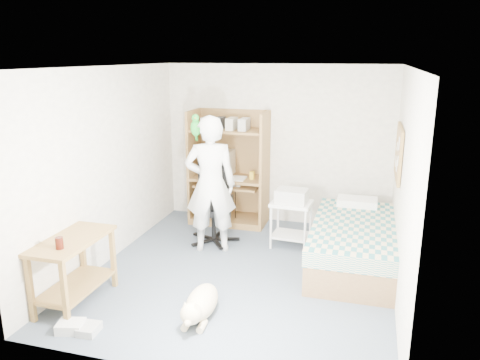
{
  "coord_description": "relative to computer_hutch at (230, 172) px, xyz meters",
  "views": [
    {
      "loc": [
        1.43,
        -5.15,
        2.63
      ],
      "look_at": [
        -0.18,
        0.52,
        1.05
      ],
      "focal_mm": 35.0,
      "sensor_mm": 36.0,
      "label": 1
    }
  ],
  "objects": [
    {
      "name": "person",
      "position": [
        0.09,
        -1.15,
        0.12
      ],
      "size": [
        0.79,
        0.63,
        1.88
      ],
      "primitive_type": "imported",
      "rotation": [
        0.0,
        0.0,
        3.44
      ],
      "color": "white",
      "rests_on": "floor"
    },
    {
      "name": "dog",
      "position": [
        0.56,
        -2.85,
        -0.67
      ],
      "size": [
        0.34,
        0.94,
        0.35
      ],
      "rotation": [
        0.0,
        0.0,
        0.06
      ],
      "color": "beige",
      "rests_on": "floor"
    },
    {
      "name": "bed",
      "position": [
        2.0,
        -1.12,
        -0.53
      ],
      "size": [
        1.02,
        2.02,
        0.66
      ],
      "color": "brown",
      "rests_on": "floor"
    },
    {
      "name": "ceiling",
      "position": [
        0.7,
        -1.74,
        1.68
      ],
      "size": [
        3.6,
        4.0,
        0.02
      ],
      "primitive_type": "cube",
      "color": "white",
      "rests_on": "wall_back"
    },
    {
      "name": "crt_monitor",
      "position": [
        -0.18,
        0.01,
        0.15
      ],
      "size": [
        0.43,
        0.45,
        0.39
      ],
      "rotation": [
        0.0,
        0.0,
        -0.04
      ],
      "color": "beige",
      "rests_on": "computer_hutch"
    },
    {
      "name": "office_chair",
      "position": [
        0.02,
        -0.84,
        -0.42
      ],
      "size": [
        0.64,
        0.65,
        1.13
      ],
      "rotation": [
        0.0,
        0.0,
        0.3
      ],
      "color": "black",
      "rests_on": "floor"
    },
    {
      "name": "corkboard",
      "position": [
        2.47,
        -0.84,
        0.63
      ],
      "size": [
        0.04,
        0.94,
        0.66
      ],
      "color": "olive",
      "rests_on": "wall_right"
    },
    {
      "name": "floor_box_a",
      "position": [
        -0.58,
        -3.44,
        -0.77
      ],
      "size": [
        0.29,
        0.25,
        0.1
      ],
      "primitive_type": "cube",
      "rotation": [
        0.0,
        0.0,
        0.24
      ],
      "color": "silver",
      "rests_on": "floor"
    },
    {
      "name": "drink_glass",
      "position": [
        -0.8,
        -3.2,
        -0.01
      ],
      "size": [
        0.08,
        0.08,
        0.12
      ],
      "primitive_type": "cylinder",
      "color": "#3B1109",
      "rests_on": "side_desk"
    },
    {
      "name": "computer_hutch",
      "position": [
        0.0,
        0.0,
        0.0
      ],
      "size": [
        1.2,
        0.63,
        1.8
      ],
      "color": "brown",
      "rests_on": "floor"
    },
    {
      "name": "wall_back",
      "position": [
        0.7,
        0.26,
        0.43
      ],
      "size": [
        3.6,
        0.02,
        2.5
      ],
      "primitive_type": "cube",
      "color": "beige",
      "rests_on": "floor"
    },
    {
      "name": "wall_right",
      "position": [
        2.5,
        -1.74,
        0.43
      ],
      "size": [
        0.02,
        4.0,
        2.5
      ],
      "primitive_type": "cube",
      "color": "beige",
      "rests_on": "floor"
    },
    {
      "name": "wall_left",
      "position": [
        -1.1,
        -1.74,
        0.43
      ],
      "size": [
        0.02,
        4.0,
        2.5
      ],
      "primitive_type": "cube",
      "color": "beige",
      "rests_on": "floor"
    },
    {
      "name": "floor",
      "position": [
        0.7,
        -1.74,
        -0.82
      ],
      "size": [
        4.0,
        4.0,
        0.0
      ],
      "primitive_type": "plane",
      "color": "#4D5A69",
      "rests_on": "ground"
    },
    {
      "name": "parrot",
      "position": [
        -0.11,
        -1.14,
        0.89
      ],
      "size": [
        0.14,
        0.24,
        0.38
      ],
      "rotation": [
        0.0,
        0.0,
        0.3
      ],
      "color": "#128013",
      "rests_on": "person"
    },
    {
      "name": "floor_box_b",
      "position": [
        -0.39,
        -3.41,
        -0.78
      ],
      "size": [
        0.19,
        0.23,
        0.08
      ],
      "primitive_type": "cube",
      "rotation": [
        0.0,
        0.0,
        0.07
      ],
      "color": "#B3B2AD",
      "rests_on": "floor"
    },
    {
      "name": "pencil_cup",
      "position": [
        0.39,
        -0.09,
        -0.0
      ],
      "size": [
        0.08,
        0.08,
        0.12
      ],
      "primitive_type": "cylinder",
      "color": "gold",
      "rests_on": "computer_hutch"
    },
    {
      "name": "printer",
      "position": [
        1.13,
        -0.74,
        -0.08
      ],
      "size": [
        0.44,
        0.35,
        0.18
      ],
      "primitive_type": "cube",
      "rotation": [
        0.0,
        0.0,
        -0.07
      ],
      "color": "#B3B3AE",
      "rests_on": "printer_cart"
    },
    {
      "name": "keyboard",
      "position": [
        -0.0,
        -0.16,
        -0.15
      ],
      "size": [
        0.47,
        0.21,
        0.03
      ],
      "primitive_type": "cube",
      "rotation": [
        0.0,
        0.0,
        0.11
      ],
      "color": "beige",
      "rests_on": "computer_hutch"
    },
    {
      "name": "side_desk",
      "position": [
        -0.85,
        -2.94,
        -0.33
      ],
      "size": [
        0.5,
        1.0,
        0.75
      ],
      "color": "olive",
      "rests_on": "floor"
    },
    {
      "name": "printer_cart",
      "position": [
        1.13,
        -0.74,
        -0.39
      ],
      "size": [
        0.57,
        0.47,
        0.66
      ],
      "rotation": [
        0.0,
        0.0,
        -0.07
      ],
      "color": "white",
      "rests_on": "floor"
    }
  ]
}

